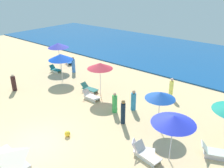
% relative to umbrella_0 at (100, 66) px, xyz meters
% --- Properties ---
extents(ground_plane, '(60.00, 60.00, 0.00)m').
position_rel_umbrella_0_xyz_m(ground_plane, '(1.48, -7.20, -2.51)').
color(ground_plane, '#E6BE89').
extents(ocean, '(60.00, 15.97, 0.12)m').
position_rel_umbrella_0_xyz_m(ocean, '(1.48, 14.82, -2.45)').
color(ocean, '#174F90').
rests_on(ocean, ground_plane).
extents(umbrella_0, '(2.04, 2.04, 2.75)m').
position_rel_umbrella_0_xyz_m(umbrella_0, '(0.00, 0.00, 0.00)').
color(umbrella_0, silver).
rests_on(umbrella_0, ground_plane).
extents(lounge_chair_0_0, '(1.47, 0.66, 0.67)m').
position_rel_umbrella_0_xyz_m(lounge_chair_0_0, '(-0.05, -1.09, -2.26)').
color(lounge_chair_0_0, silver).
rests_on(lounge_chair_0_0, ground_plane).
extents(lounge_chair_0_1, '(1.55, 0.71, 0.67)m').
position_rel_umbrella_0_xyz_m(lounge_chair_0_1, '(-1.16, -0.15, -2.26)').
color(lounge_chair_0_1, silver).
rests_on(lounge_chair_0_1, ground_plane).
extents(umbrella_1, '(2.25, 2.25, 2.53)m').
position_rel_umbrella_0_xyz_m(umbrella_1, '(-4.94, 0.09, -0.26)').
color(umbrella_1, silver).
rests_on(umbrella_1, ground_plane).
extents(umbrella_2, '(2.15, 2.15, 2.76)m').
position_rel_umbrella_0_xyz_m(umbrella_2, '(-7.69, 2.07, -0.01)').
color(umbrella_2, silver).
rests_on(umbrella_2, ground_plane).
extents(lounge_chair_2_0, '(1.28, 0.71, 0.67)m').
position_rel_umbrella_0_xyz_m(lounge_chair_2_0, '(-7.18, 1.02, -2.26)').
color(lounge_chair_2_0, silver).
rests_on(lounge_chair_2_0, ground_plane).
extents(lounge_chair_2_1, '(1.41, 1.06, 0.65)m').
position_rel_umbrella_0_xyz_m(lounge_chair_2_1, '(-8.04, 3.58, -2.24)').
color(lounge_chair_2_1, silver).
rests_on(lounge_chair_2_1, ground_plane).
extents(lounge_chair_3_0, '(1.61, 1.19, 0.74)m').
position_rel_umbrella_0_xyz_m(lounge_chair_3_0, '(9.71, -1.77, -2.23)').
color(lounge_chair_3_0, silver).
rests_on(lounge_chair_3_0, ground_plane).
extents(umbrella_4, '(1.88, 1.88, 2.46)m').
position_rel_umbrella_0_xyz_m(umbrella_4, '(5.98, -1.15, -0.27)').
color(umbrella_4, silver).
rests_on(umbrella_4, ground_plane).
extents(umbrella_5, '(2.21, 2.21, 2.70)m').
position_rel_umbrella_0_xyz_m(umbrella_5, '(8.01, -3.54, -0.03)').
color(umbrella_5, silver).
rests_on(umbrella_5, ground_plane).
extents(lounge_chair_5_0, '(1.59, 0.87, 0.74)m').
position_rel_umbrella_0_xyz_m(lounge_chair_5_0, '(7.02, -4.18, -2.25)').
color(lounge_chair_5_0, silver).
rests_on(lounge_chair_5_0, ground_plane).
extents(lounge_chair_5_1, '(1.36, 1.04, 0.77)m').
position_rel_umbrella_0_xyz_m(lounge_chair_5_1, '(6.63, -4.02, -2.26)').
color(lounge_chair_5_1, silver).
rests_on(lounge_chair_5_1, ground_plane).
extents(beachgoer_0, '(0.52, 0.52, 1.55)m').
position_rel_umbrella_0_xyz_m(beachgoer_0, '(3.50, -0.33, -1.80)').
color(beachgoer_0, teal).
rests_on(beachgoer_0, ground_plane).
extents(beachgoer_1, '(0.42, 0.42, 1.62)m').
position_rel_umbrella_0_xyz_m(beachgoer_1, '(-5.61, 2.14, -1.76)').
color(beachgoer_1, '#417FD8').
rests_on(beachgoer_1, ground_plane).
extents(beachgoer_2, '(0.44, 0.44, 1.64)m').
position_rel_umbrella_0_xyz_m(beachgoer_2, '(4.65, 3.27, -1.74)').
color(beachgoer_2, '#ECEB63').
rests_on(beachgoer_2, ground_plane).
extents(beachgoer_3, '(0.40, 0.40, 1.70)m').
position_rel_umbrella_0_xyz_m(beachgoer_3, '(4.01, -2.26, -1.69)').
color(beachgoer_3, '#132437').
rests_on(beachgoer_3, ground_plane).
extents(beachgoer_4, '(0.53, 0.53, 1.48)m').
position_rel_umbrella_0_xyz_m(beachgoer_4, '(-6.24, -4.06, -1.84)').
color(beachgoer_4, '#381E1F').
rests_on(beachgoer_4, ground_plane).
extents(beachgoer_5, '(0.44, 0.44, 1.52)m').
position_rel_umbrella_0_xyz_m(beachgoer_5, '(2.68, -1.47, -1.82)').
color(beachgoer_5, green).
rests_on(beachgoer_5, ground_plane).
extents(beach_ball_0, '(0.35, 0.35, 0.35)m').
position_rel_umbrella_0_xyz_m(beach_ball_0, '(2.28, -5.54, -2.34)').
color(beach_ball_0, yellow).
rests_on(beach_ball_0, ground_plane).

